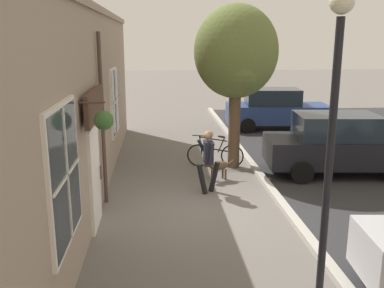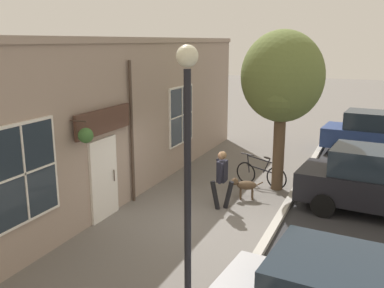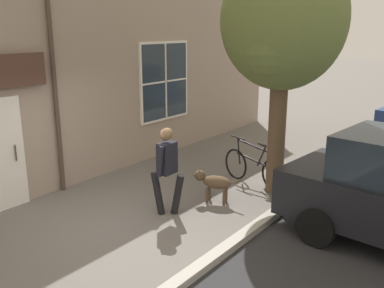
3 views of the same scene
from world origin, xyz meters
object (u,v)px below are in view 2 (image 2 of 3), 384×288
object	(u,v)px
dog_on_leash	(244,185)
parked_car_far_end	(379,134)
parked_car_mid_block	(382,183)
street_lamp	(188,147)
pedestrian_walking	(222,175)
street_tree_by_curb	(282,80)
leaning_bicycle	(261,174)

from	to	relation	value
dog_on_leash	parked_car_far_end	xyz separation A→B (m)	(3.47, 6.70, 0.46)
parked_car_mid_block	street_lamp	distance (m)	6.95
pedestrian_walking	street_tree_by_curb	size ratio (longest dim) A/B	0.34
pedestrian_walking	leaning_bicycle	bearing A→B (deg)	78.05
parked_car_mid_block	pedestrian_walking	bearing A→B (deg)	-162.26
dog_on_leash	street_tree_by_curb	bearing A→B (deg)	59.27
pedestrian_walking	leaning_bicycle	size ratio (longest dim) A/B	0.95
leaning_bicycle	parked_car_mid_block	bearing A→B (deg)	-16.75
street_tree_by_curb	parked_car_mid_block	xyz separation A→B (m)	(2.91, -0.86, -2.46)
parked_car_far_end	street_tree_by_curb	bearing A→B (deg)	-116.66
pedestrian_walking	street_tree_by_curb	xyz separation A→B (m)	(1.04, 2.13, 2.38)
pedestrian_walking	parked_car_mid_block	bearing A→B (deg)	17.74
pedestrian_walking	parked_car_mid_block	world-z (taller)	parked_car_mid_block
leaning_bicycle	street_lamp	distance (m)	7.51
pedestrian_walking	leaning_bicycle	xyz separation A→B (m)	(0.49, 2.31, -0.58)
pedestrian_walking	parked_car_far_end	xyz separation A→B (m)	(3.82, 7.66, -0.08)
leaning_bicycle	parked_car_far_end	world-z (taller)	parked_car_far_end
dog_on_leash	street_lamp	size ratio (longest dim) A/B	0.21
leaning_bicycle	parked_car_far_end	size ratio (longest dim) A/B	0.39
pedestrian_walking	dog_on_leash	xyz separation A→B (m)	(0.35, 0.96, -0.55)
parked_car_mid_block	parked_car_far_end	size ratio (longest dim) A/B	1.00
parked_car_mid_block	parked_car_far_end	world-z (taller)	same
street_tree_by_curb	street_lamp	distance (m)	6.87
dog_on_leash	parked_car_mid_block	world-z (taller)	parked_car_mid_block
pedestrian_walking	leaning_bicycle	world-z (taller)	pedestrian_walking
dog_on_leash	parked_car_mid_block	bearing A→B (deg)	4.83
street_tree_by_curb	parked_car_far_end	xyz separation A→B (m)	(2.78, 5.54, -2.46)
pedestrian_walking	parked_car_mid_block	distance (m)	4.15
pedestrian_walking	leaning_bicycle	distance (m)	2.43
street_tree_by_curb	parked_car_mid_block	size ratio (longest dim) A/B	1.08
street_tree_by_curb	leaning_bicycle	bearing A→B (deg)	162.05
pedestrian_walking	parked_car_far_end	distance (m)	8.56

